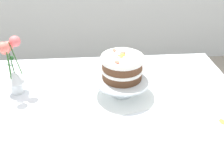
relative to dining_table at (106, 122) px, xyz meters
name	(u,v)px	position (x,y,z in m)	size (l,w,h in m)	color
dining_table	(106,122)	(0.00, 0.00, 0.00)	(1.40, 1.00, 0.74)	white
linen_napkin	(121,94)	(0.09, 0.10, 0.09)	(0.32, 0.32, 0.00)	white
cake_stand	(122,80)	(0.09, 0.10, 0.18)	(0.29, 0.29, 0.10)	silver
layer_cake	(122,67)	(0.09, 0.10, 0.25)	(0.20, 0.20, 0.12)	brown
flower_vase	(13,68)	(-0.44, 0.16, 0.24)	(0.11, 0.11, 0.30)	silver
loose_petal_1	(222,122)	(0.51, -0.14, 0.09)	(0.04, 0.03, 0.00)	yellow
loose_petal_2	(86,111)	(-0.09, -0.03, 0.09)	(0.03, 0.02, 0.00)	pink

